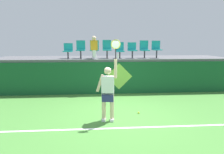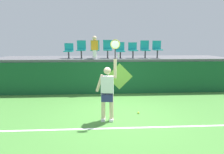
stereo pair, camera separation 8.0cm
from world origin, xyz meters
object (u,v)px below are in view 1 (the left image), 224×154
at_px(stadium_chair_0, 68,50).
at_px(stadium_chair_2, 94,48).
at_px(water_bottle, 118,57).
at_px(stadium_chair_5, 132,49).
at_px(stadium_chair_6, 144,48).
at_px(tennis_player, 108,91).
at_px(stadium_chair_4, 120,50).
at_px(stadium_chair_7, 156,48).
at_px(stadium_chair_3, 107,48).
at_px(tennis_ball, 139,113).
at_px(stadium_chair_1, 81,48).
at_px(spectator_0, 94,47).

relative_size(stadium_chair_0, stadium_chair_2, 0.84).
xyz_separation_m(water_bottle, stadium_chair_5, (0.78, 0.56, 0.33)).
height_order(water_bottle, stadium_chair_6, stadium_chair_6).
relative_size(tennis_player, stadium_chair_5, 3.21).
bearing_deg(tennis_player, stadium_chair_5, 69.60).
bearing_deg(stadium_chair_2, tennis_player, -82.54).
bearing_deg(stadium_chair_5, stadium_chair_2, 179.73).
bearing_deg(stadium_chair_5, stadium_chair_4, 179.38).
bearing_deg(stadium_chair_7, stadium_chair_3, 179.90).
bearing_deg(water_bottle, tennis_player, -101.06).
relative_size(stadium_chair_0, stadium_chair_7, 0.85).
bearing_deg(stadium_chair_6, tennis_ball, -105.99).
height_order(tennis_ball, stadium_chair_3, stadium_chair_3).
height_order(tennis_ball, stadium_chair_1, stadium_chair_1).
bearing_deg(tennis_ball, stadium_chair_4, 95.50).
distance_m(stadium_chair_1, stadium_chair_5, 2.60).
bearing_deg(stadium_chair_4, tennis_player, -101.49).
relative_size(tennis_player, spectator_0, 2.32).
relative_size(stadium_chair_1, spectator_0, 0.81).
xyz_separation_m(stadium_chair_7, spectator_0, (-3.17, -0.43, 0.08)).
bearing_deg(stadium_chair_1, water_bottle, -17.42).
relative_size(water_bottle, stadium_chair_0, 0.33).
bearing_deg(stadium_chair_3, stadium_chair_6, -0.00).
relative_size(stadium_chair_3, spectator_0, 0.84).
xyz_separation_m(water_bottle, stadium_chair_4, (0.14, 0.57, 0.31)).
distance_m(tennis_player, water_bottle, 3.41).
height_order(tennis_ball, stadium_chair_4, stadium_chair_4).
bearing_deg(stadium_chair_3, stadium_chair_5, -0.44).
height_order(stadium_chair_4, spectator_0, spectator_0).
bearing_deg(stadium_chair_3, stadium_chair_1, -179.93).
distance_m(water_bottle, stadium_chair_7, 2.15).
bearing_deg(stadium_chair_6, spectator_0, -170.30).
xyz_separation_m(tennis_player, water_bottle, (0.63, 3.25, 0.82)).
xyz_separation_m(stadium_chair_5, stadium_chair_6, (0.63, 0.01, 0.04)).
relative_size(water_bottle, stadium_chair_6, 0.28).
bearing_deg(stadium_chair_2, stadium_chair_1, -179.92).
relative_size(tennis_player, stadium_chair_0, 3.37).
height_order(stadium_chair_7, spectator_0, spectator_0).
distance_m(tennis_player, stadium_chair_6, 4.49).
bearing_deg(stadium_chair_0, stadium_chair_6, 0.15).
distance_m(stadium_chair_2, stadium_chair_6, 2.54).
bearing_deg(stadium_chair_5, stadium_chair_3, 179.56).
bearing_deg(stadium_chair_1, stadium_chair_5, -0.18).
xyz_separation_m(stadium_chair_5, stadium_chair_7, (1.26, 0.01, 0.05)).
distance_m(tennis_player, stadium_chair_5, 4.22).
relative_size(tennis_player, stadium_chair_3, 2.78).
distance_m(stadium_chair_1, stadium_chair_6, 3.23).
bearing_deg(stadium_chair_6, stadium_chair_7, -0.37).
xyz_separation_m(stadium_chair_1, spectator_0, (0.68, -0.43, 0.08)).
xyz_separation_m(tennis_ball, water_bottle, (-0.46, 2.75, 1.76)).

